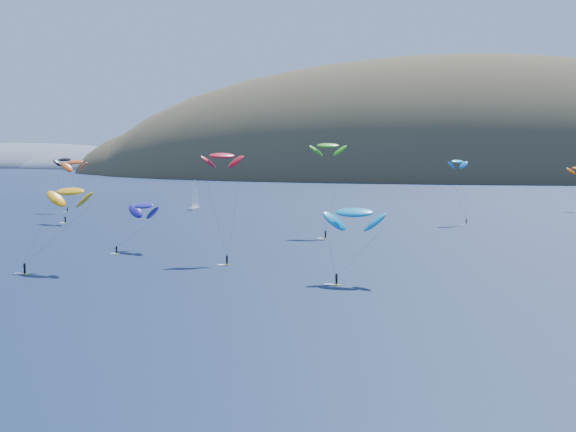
# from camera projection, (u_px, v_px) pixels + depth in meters

# --- Properties ---
(ground) EXTENTS (2800.00, 2800.00, 0.00)m
(ground) POSITION_uv_depth(u_px,v_px,m) (158.00, 367.00, 84.01)
(ground) COLOR black
(ground) RESTS_ON ground
(island) EXTENTS (730.00, 300.00, 210.00)m
(island) POSITION_uv_depth(u_px,v_px,m) (480.00, 189.00, 622.59)
(island) COLOR #3D3526
(island) RESTS_ON ground
(headland) EXTENTS (460.00, 250.00, 60.00)m
(headland) POSITION_uv_depth(u_px,v_px,m) (40.00, 169.00, 911.09)
(headland) COLOR slate
(headland) RESTS_ON ground
(sailboat) EXTENTS (9.03, 7.83, 11.30)m
(sailboat) POSITION_uv_depth(u_px,v_px,m) (195.00, 207.00, 289.57)
(sailboat) COLOR silver
(sailboat) RESTS_ON ground
(kitesurfer_1) EXTENTS (11.06, 10.42, 20.98)m
(kitesurfer_1) POSITION_uv_depth(u_px,v_px,m) (75.00, 162.00, 243.64)
(kitesurfer_1) COLOR #ECFB1B
(kitesurfer_1) RESTS_ON ground
(kitesurfer_2) EXTENTS (10.88, 12.16, 17.31)m
(kitesurfer_2) POSITION_uv_depth(u_px,v_px,m) (70.00, 192.00, 150.43)
(kitesurfer_2) COLOR #ECFB1B
(kitesurfer_2) RESTS_ON ground
(kitesurfer_3) EXTENTS (9.71, 13.95, 25.71)m
(kitesurfer_3) POSITION_uv_depth(u_px,v_px,m) (328.00, 146.00, 208.73)
(kitesurfer_3) COLOR #ECFB1B
(kitesurfer_3) RESTS_ON ground
(kitesurfer_4) EXTENTS (7.27, 7.07, 20.41)m
(kitesurfer_4) POSITION_uv_depth(u_px,v_px,m) (458.00, 162.00, 238.32)
(kitesurfer_4) COLOR #ECFB1B
(kitesurfer_4) RESTS_ON ground
(kitesurfer_5) EXTENTS (10.80, 8.33, 14.69)m
(kitesurfer_5) POSITION_uv_depth(u_px,v_px,m) (354.00, 213.00, 136.77)
(kitesurfer_5) COLOR #ECFB1B
(kitesurfer_5) RESTS_ON ground
(kitesurfer_9) EXTENTS (9.02, 12.04, 23.43)m
(kitesurfer_9) POSITION_uv_depth(u_px,v_px,m) (222.00, 156.00, 162.81)
(kitesurfer_9) COLOR #ECFB1B
(kitesurfer_9) RESTS_ON ground
(kitesurfer_10) EXTENTS (10.40, 13.30, 12.58)m
(kitesurfer_10) POSITION_uv_depth(u_px,v_px,m) (144.00, 206.00, 177.79)
(kitesurfer_10) COLOR #ECFB1B
(kitesurfer_10) RESTS_ON ground
(kitesurfer_12) EXTENTS (8.01, 4.75, 20.45)m
(kitesurfer_12) POSITION_uv_depth(u_px,v_px,m) (65.00, 160.00, 281.34)
(kitesurfer_12) COLOR #ECFB1B
(kitesurfer_12) RESTS_ON ground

